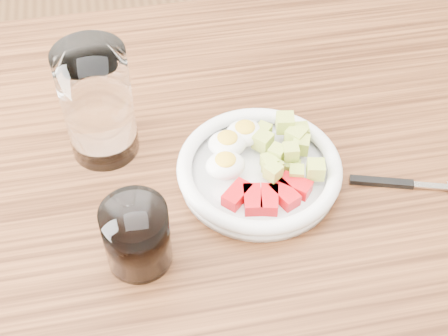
# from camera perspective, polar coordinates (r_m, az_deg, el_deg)

# --- Properties ---
(dining_table) EXTENTS (1.50, 0.90, 0.77)m
(dining_table) POSITION_cam_1_polar(r_m,az_deg,el_deg) (0.93, 0.73, -5.74)
(dining_table) COLOR brown
(dining_table) RESTS_ON ground
(bowl) EXTENTS (0.22, 0.22, 0.06)m
(bowl) POSITION_cam_1_polar(r_m,az_deg,el_deg) (0.85, 3.16, 0.12)
(bowl) COLOR white
(bowl) RESTS_ON dining_table
(fork) EXTENTS (0.17, 0.07, 0.01)m
(fork) POSITION_cam_1_polar(r_m,az_deg,el_deg) (0.88, 15.75, -1.37)
(fork) COLOR black
(fork) RESTS_ON dining_table
(water_glass) EXTENTS (0.09, 0.09, 0.17)m
(water_glass) POSITION_cam_1_polar(r_m,az_deg,el_deg) (0.85, -11.49, 5.79)
(water_glass) COLOR white
(water_glass) RESTS_ON dining_table
(coffee_glass) EXTENTS (0.08, 0.08, 0.09)m
(coffee_glass) POSITION_cam_1_polar(r_m,az_deg,el_deg) (0.75, -7.97, -6.18)
(coffee_glass) COLOR white
(coffee_glass) RESTS_ON dining_table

